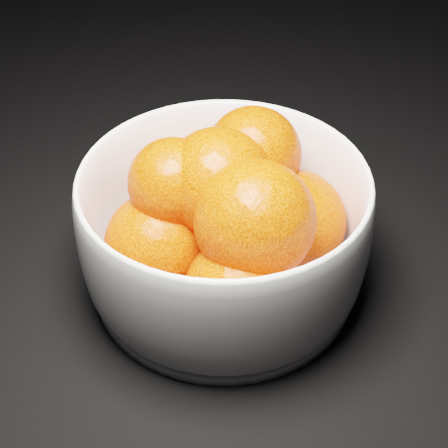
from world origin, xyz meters
The scene contains 3 objects.
ground centered at (0.00, 0.00, 0.00)m, with size 3.00×3.00×0.00m, color black.
bowl centered at (0.25, -0.25, 0.06)m, with size 0.24×0.24×0.12m.
orange_pile centered at (0.26, -0.25, 0.08)m, with size 0.18×0.19×0.14m.
Camera 1 is at (0.46, -0.58, 0.41)m, focal length 50.00 mm.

